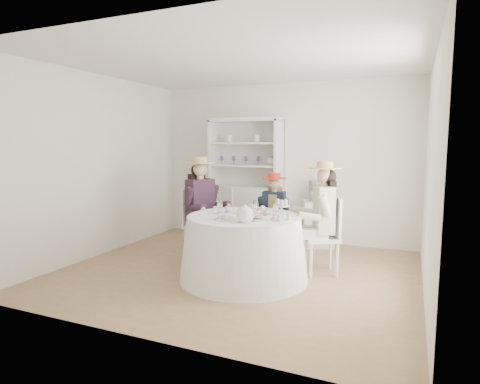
% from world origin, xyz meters
% --- Properties ---
extents(ground, '(4.50, 4.50, 0.00)m').
position_xyz_m(ground, '(0.00, 0.00, 0.00)').
color(ground, olive).
rests_on(ground, ground).
extents(ceiling, '(4.50, 4.50, 0.00)m').
position_xyz_m(ceiling, '(0.00, 0.00, 2.70)').
color(ceiling, white).
rests_on(ceiling, wall_back).
extents(wall_back, '(4.50, 0.00, 4.50)m').
position_xyz_m(wall_back, '(0.00, 2.00, 1.35)').
color(wall_back, white).
rests_on(wall_back, ground).
extents(wall_front, '(4.50, 0.00, 4.50)m').
position_xyz_m(wall_front, '(0.00, -2.00, 1.35)').
color(wall_front, white).
rests_on(wall_front, ground).
extents(wall_left, '(0.00, 4.50, 4.50)m').
position_xyz_m(wall_left, '(-2.25, 0.00, 1.35)').
color(wall_left, white).
rests_on(wall_left, ground).
extents(wall_right, '(0.00, 4.50, 4.50)m').
position_xyz_m(wall_right, '(2.25, 0.00, 1.35)').
color(wall_right, white).
rests_on(wall_right, ground).
extents(tea_table, '(1.59, 1.59, 0.80)m').
position_xyz_m(tea_table, '(0.19, -0.22, 0.40)').
color(tea_table, white).
rests_on(tea_table, ground).
extents(hutch, '(1.36, 0.76, 2.11)m').
position_xyz_m(hutch, '(-0.60, 1.77, 0.75)').
color(hutch, silver).
rests_on(hutch, ground).
extents(side_table, '(0.61, 0.61, 0.75)m').
position_xyz_m(side_table, '(0.69, 1.75, 0.38)').
color(side_table, silver).
rests_on(side_table, ground).
extents(hatbox, '(0.43, 0.43, 0.33)m').
position_xyz_m(hatbox, '(0.69, 1.75, 0.92)').
color(hatbox, black).
rests_on(hatbox, side_table).
extents(guest_left, '(0.63, 0.57, 1.50)m').
position_xyz_m(guest_left, '(-0.69, 0.30, 0.84)').
color(guest_left, silver).
rests_on(guest_left, ground).
extents(guest_mid, '(0.46, 0.48, 1.25)m').
position_xyz_m(guest_mid, '(0.23, 0.80, 0.71)').
color(guest_mid, silver).
rests_on(guest_mid, ground).
extents(guest_right, '(0.62, 0.56, 1.46)m').
position_xyz_m(guest_right, '(1.03, 0.36, 0.82)').
color(guest_right, silver).
rests_on(guest_right, ground).
extents(spare_chair, '(0.53, 0.53, 0.96)m').
position_xyz_m(spare_chair, '(-0.76, 1.48, 0.51)').
color(spare_chair, silver).
rests_on(spare_chair, ground).
extents(teacup_a, '(0.11, 0.11, 0.07)m').
position_xyz_m(teacup_a, '(-0.08, -0.09, 0.84)').
color(teacup_a, white).
rests_on(teacup_a, tea_table).
extents(teacup_b, '(0.10, 0.10, 0.07)m').
position_xyz_m(teacup_b, '(0.18, 0.04, 0.84)').
color(teacup_b, white).
rests_on(teacup_b, tea_table).
extents(teacup_c, '(0.10, 0.10, 0.07)m').
position_xyz_m(teacup_c, '(0.44, -0.08, 0.84)').
color(teacup_c, white).
rests_on(teacup_c, tea_table).
extents(flower_bowl, '(0.29, 0.29, 0.06)m').
position_xyz_m(flower_bowl, '(0.38, -0.33, 0.83)').
color(flower_bowl, white).
rests_on(flower_bowl, tea_table).
extents(flower_arrangement, '(0.18, 0.18, 0.07)m').
position_xyz_m(flower_arrangement, '(0.39, -0.33, 0.89)').
color(flower_arrangement, '#D96C7B').
rests_on(flower_arrangement, tea_table).
extents(table_teapot, '(0.28, 0.20, 0.21)m').
position_xyz_m(table_teapot, '(0.37, -0.61, 0.89)').
color(table_teapot, white).
rests_on(table_teapot, tea_table).
extents(sandwich_plate, '(0.27, 0.27, 0.06)m').
position_xyz_m(sandwich_plate, '(0.09, -0.55, 0.82)').
color(sandwich_plate, white).
rests_on(sandwich_plate, tea_table).
extents(cupcake_stand, '(0.25, 0.25, 0.24)m').
position_xyz_m(cupcake_stand, '(0.70, -0.32, 0.89)').
color(cupcake_stand, white).
rests_on(cupcake_stand, tea_table).
extents(stemware_set, '(0.83, 0.80, 0.15)m').
position_xyz_m(stemware_set, '(0.19, -0.22, 0.88)').
color(stemware_set, white).
rests_on(stemware_set, tea_table).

